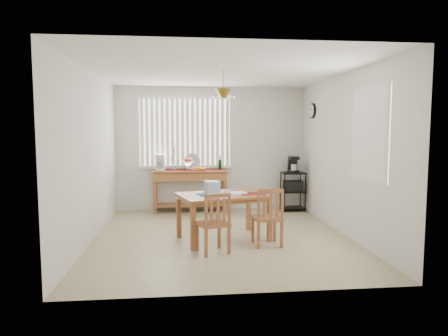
{
  "coord_description": "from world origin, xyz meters",
  "views": [
    {
      "loc": [
        -0.6,
        -6.23,
        1.71
      ],
      "look_at": [
        0.1,
        0.55,
        1.05
      ],
      "focal_mm": 32.0,
      "sensor_mm": 36.0,
      "label": 1
    }
  ],
  "objects": [
    {
      "name": "chair_left",
      "position": [
        -0.18,
        -0.85,
        0.42
      ],
      "size": [
        0.5,
        0.5,
        0.86
      ],
      "color": "#955732",
      "rests_on": "ground"
    },
    {
      "name": "sideboard_items",
      "position": [
        -0.7,
        2.03,
        1.0
      ],
      "size": [
        1.46,
        0.36,
        0.66
      ],
      "color": "maroon",
      "rests_on": "sideboard"
    },
    {
      "name": "wire_cart",
      "position": [
        1.7,
        1.9,
        0.49
      ],
      "size": [
        0.48,
        0.38,
        0.81
      ],
      "color": "black",
      "rests_on": "ground"
    },
    {
      "name": "sideboard",
      "position": [
        -0.45,
        2.01,
        0.65
      ],
      "size": [
        1.54,
        0.43,
        0.87
      ],
      "color": "#955732",
      "rests_on": "ground"
    },
    {
      "name": "ground",
      "position": [
        0.0,
        0.0,
        -0.01
      ],
      "size": [
        4.0,
        4.5,
        0.01
      ],
      "primitive_type": "cube",
      "color": "tan"
    },
    {
      "name": "chair_right",
      "position": [
        0.63,
        -0.59,
        0.43
      ],
      "size": [
        0.43,
        0.43,
        0.87
      ],
      "color": "#955732",
      "rests_on": "ground"
    },
    {
      "name": "room_shell",
      "position": [
        0.0,
        0.02,
        1.69
      ],
      "size": [
        4.2,
        4.7,
        2.7
      ],
      "color": "silver",
      "rests_on": "ground"
    },
    {
      "name": "dining_table",
      "position": [
        0.02,
        -0.17,
        0.63
      ],
      "size": [
        1.52,
        1.2,
        0.72
      ],
      "color": "#955732",
      "rests_on": "ground"
    },
    {
      "name": "cart_items",
      "position": [
        1.7,
        1.91,
        0.97
      ],
      "size": [
        0.19,
        0.23,
        0.34
      ],
      "color": "black",
      "rests_on": "wire_cart"
    },
    {
      "name": "table_items",
      "position": [
        -0.08,
        -0.32,
        0.8
      ],
      "size": [
        1.12,
        0.51,
        0.23
      ],
      "color": "#15775B",
      "rests_on": "dining_table"
    }
  ]
}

